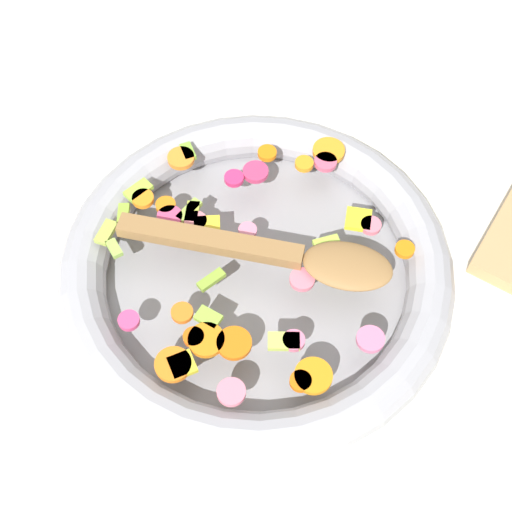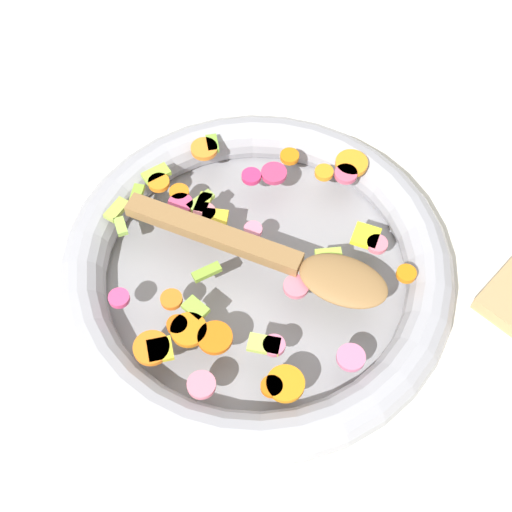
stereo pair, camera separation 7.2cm
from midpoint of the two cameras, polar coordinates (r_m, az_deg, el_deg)
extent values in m
plane|color=silver|center=(0.77, -2.69, -2.18)|extent=(4.00, 4.00, 0.00)
cylinder|color=gray|center=(0.76, -2.71, -1.96)|extent=(0.36, 0.36, 0.01)
torus|color=#9E9EA5|center=(0.75, -2.77, -1.24)|extent=(0.41, 0.41, 0.05)
cylinder|color=orange|center=(0.68, -8.12, -6.67)|extent=(0.02, 0.02, 0.01)
cylinder|color=orange|center=(0.78, -11.69, 4.31)|extent=(0.03, 0.03, 0.01)
cylinder|color=orange|center=(0.68, -7.06, -6.95)|extent=(0.05, 0.05, 0.01)
cylinder|color=orange|center=(0.77, -9.76, 4.00)|extent=(0.03, 0.03, 0.01)
cylinder|color=orange|center=(0.66, 1.46, -9.84)|extent=(0.05, 0.05, 0.01)
cylinder|color=orange|center=(0.67, -9.61, -8.90)|extent=(0.05, 0.05, 0.01)
cylinder|color=orange|center=(0.68, -4.84, -7.23)|extent=(0.05, 0.05, 0.01)
cylinder|color=orange|center=(0.80, 3.26, 8.21)|extent=(0.04, 0.04, 0.01)
cylinder|color=orange|center=(0.79, 1.25, 7.19)|extent=(0.02, 0.02, 0.01)
cylinder|color=orange|center=(0.70, -8.91, -4.76)|extent=(0.03, 0.03, 0.01)
cylinder|color=orange|center=(0.73, 9.08, 0.30)|extent=(0.03, 0.03, 0.01)
cylinder|color=orange|center=(0.80, -8.62, 7.55)|extent=(0.04, 0.04, 0.01)
cylinder|color=orange|center=(0.80, -1.71, 8.04)|extent=(0.03, 0.03, 0.01)
cylinder|color=orange|center=(0.66, 0.42, -10.26)|extent=(0.03, 0.03, 0.01)
cube|color=#82BC39|center=(0.81, -8.05, 8.06)|extent=(0.02, 0.03, 0.01)
cube|color=#A8C341|center=(0.71, 3.84, -1.72)|extent=(0.02, 0.03, 0.01)
cube|color=#BED753|center=(0.68, -0.84, -7.11)|extent=(0.03, 0.04, 0.01)
cube|color=#84AA36|center=(0.71, -6.51, -2.14)|extent=(0.03, 0.02, 0.01)
cube|color=#A6BA4A|center=(0.76, -14.59, 1.63)|extent=(0.03, 0.02, 0.01)
cube|color=#99BD49|center=(0.76, -8.11, 3.40)|extent=(0.03, 0.01, 0.01)
cube|color=#8AB537|center=(0.77, -13.24, 3.04)|extent=(0.03, 0.02, 0.01)
cube|color=#A9CB44|center=(0.73, 2.86, 0.81)|extent=(0.03, 0.03, 0.01)
cube|color=#AABB3C|center=(0.76, -7.86, 3.26)|extent=(0.03, 0.02, 0.01)
cube|color=#A0CD3F|center=(0.78, -12.16, 4.81)|extent=(0.03, 0.02, 0.01)
cube|color=#91BE3E|center=(0.69, -7.13, -5.00)|extent=(0.02, 0.02, 0.01)
cube|color=#98C550|center=(0.75, -14.01, 0.37)|extent=(0.02, 0.02, 0.01)
cylinder|color=#CB3865|center=(0.78, -2.69, 6.53)|extent=(0.03, 0.03, 0.01)
cylinder|color=#DC2E69|center=(0.78, -4.44, 6.02)|extent=(0.03, 0.03, 0.01)
cylinder|color=#DC5675|center=(0.79, 2.73, 7.45)|extent=(0.03, 0.03, 0.01)
cylinder|color=pink|center=(0.68, -0.03, -7.05)|extent=(0.02, 0.02, 0.01)
cylinder|color=pink|center=(0.68, 6.14, -6.89)|extent=(0.04, 0.04, 0.01)
cylinder|color=#E5447C|center=(0.70, -13.07, -5.30)|extent=(0.03, 0.03, 0.01)
cylinder|color=pink|center=(0.74, -3.48, 1.81)|extent=(0.02, 0.02, 0.01)
cylinder|color=#D84876|center=(0.76, -9.64, 2.87)|extent=(0.04, 0.04, 0.01)
cylinder|color=pink|center=(0.70, 0.69, -2.29)|extent=(0.03, 0.03, 0.01)
cylinder|color=#E47A84|center=(0.75, -7.80, 2.31)|extent=(0.03, 0.03, 0.01)
cylinder|color=#EF7084|center=(0.74, 6.45, 2.22)|extent=(0.03, 0.03, 0.01)
cylinder|color=pink|center=(0.66, -5.19, -11.06)|extent=(0.03, 0.03, 0.01)
cube|color=yellow|center=(0.67, -9.02, -8.87)|extent=(0.03, 0.03, 0.01)
cube|color=yellow|center=(0.75, 5.47, 2.71)|extent=(0.03, 0.03, 0.01)
cube|color=yellow|center=(0.74, -6.67, 2.09)|extent=(0.04, 0.04, 0.01)
cube|color=olive|center=(0.72, -6.58, 0.99)|extent=(0.09, 0.19, 0.01)
ellipsoid|color=olive|center=(0.70, 4.45, -1.04)|extent=(0.08, 0.10, 0.01)
camera|label=1|loc=(0.04, -92.87, -4.63)|focal=50.00mm
camera|label=2|loc=(0.04, 87.13, 4.63)|focal=50.00mm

